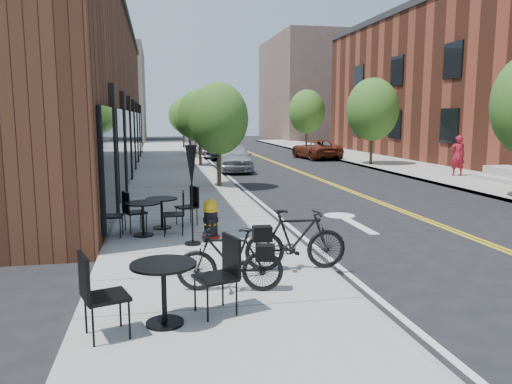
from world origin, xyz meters
TOP-DOWN VIEW (x-y plane):
  - ground at (0.00, 0.00)m, footprint 120.00×120.00m
  - sidewalk_near at (-2.00, 10.00)m, footprint 4.00×70.00m
  - sidewalk_far at (10.00, 10.00)m, footprint 4.00×70.00m
  - building_near at (-6.50, 14.00)m, footprint 5.00×28.00m
  - bg_building_left at (-8.00, 48.00)m, footprint 8.00×14.00m
  - bg_building_right at (16.00, 50.00)m, footprint 10.00×16.00m
  - tree_near_a at (-0.60, 9.00)m, footprint 2.20×2.20m
  - tree_near_b at (-0.60, 17.00)m, footprint 2.30×2.30m
  - tree_near_c at (-0.60, 25.00)m, footprint 2.10×2.10m
  - tree_near_d at (-0.60, 33.00)m, footprint 2.40×2.40m
  - tree_far_b at (8.60, 16.00)m, footprint 2.80×2.80m
  - tree_far_c at (8.60, 28.00)m, footprint 2.80×2.80m
  - fire_hydrant at (-1.78, 0.96)m, footprint 0.46×0.46m
  - bicycle_left at (-1.87, -2.37)m, footprint 1.65×0.79m
  - bicycle_right at (-0.63, -1.56)m, footprint 1.75×0.55m
  - bistro_set_a at (-2.84, -3.40)m, footprint 1.94×1.05m
  - bistro_set_b at (-3.20, 1.44)m, footprint 1.78×0.81m
  - bistro_set_c at (-2.80, 2.12)m, footprint 1.73×1.02m
  - patio_umbrella at (-2.21, 0.48)m, footprint 0.33×0.33m
  - parked_car_a at (0.88, 14.86)m, footprint 1.97×4.16m
  - parked_car_b at (1.22, 22.35)m, footprint 1.85×4.44m
  - parked_car_c at (0.80, 24.48)m, footprint 2.72×5.74m
  - parked_car_far at (7.14, 21.12)m, footprint 2.45×4.57m
  - pedestrian at (10.01, 10.15)m, footprint 0.73×0.57m

SIDE VIEW (x-z plane):
  - ground at x=0.00m, z-range 0.00..0.00m
  - sidewalk_near at x=-2.00m, z-range 0.00..0.12m
  - sidewalk_far at x=10.00m, z-range 0.00..0.12m
  - fire_hydrant at x=-1.78m, z-range 0.10..0.96m
  - bistro_set_c at x=-2.80m, z-range 0.12..1.04m
  - bicycle_left at x=-1.87m, z-range 0.12..1.07m
  - bistro_set_b at x=-3.20m, z-range 0.12..1.08m
  - parked_car_far at x=7.14m, z-range 0.00..1.22m
  - bistro_set_a at x=-2.84m, z-range 0.12..1.14m
  - bicycle_right at x=-0.63m, z-range 0.12..1.16m
  - parked_car_a at x=0.88m, z-range 0.00..1.37m
  - parked_car_b at x=1.22m, z-range 0.00..1.43m
  - parked_car_c at x=0.80m, z-range 0.00..1.62m
  - pedestrian at x=10.01m, z-range 0.12..1.87m
  - patio_umbrella at x=-2.21m, z-range 0.56..2.57m
  - tree_near_c at x=-0.60m, z-range 0.69..4.37m
  - tree_near_a at x=-0.60m, z-range 0.70..4.51m
  - tree_near_b at x=-0.60m, z-range 0.72..4.70m
  - tree_near_d at x=-0.60m, z-range 0.73..4.85m
  - tree_far_b at x=8.60m, z-range 0.75..5.37m
  - tree_far_c at x=8.60m, z-range 0.75..5.37m
  - building_near at x=-6.50m, z-range 0.00..7.00m
  - bg_building_left at x=-8.00m, z-range 0.00..10.00m
  - bg_building_right at x=16.00m, z-range 0.00..12.00m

